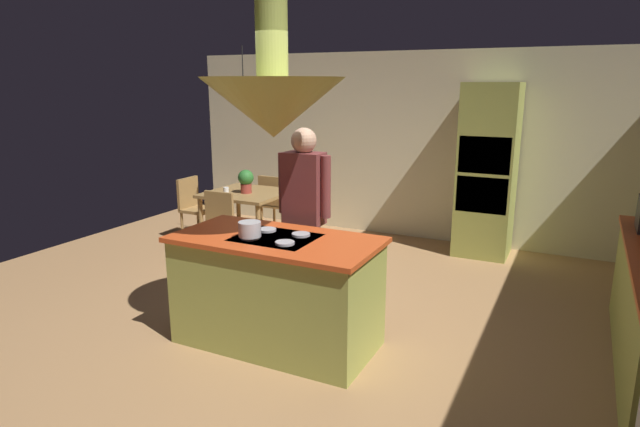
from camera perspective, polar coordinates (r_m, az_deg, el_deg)
ground at (r=4.80m, az=-3.27°, el=-12.58°), size 8.16×8.16×0.00m
wall_back at (r=7.54m, az=9.73°, el=7.08°), size 6.80×0.10×2.55m
kitchen_island at (r=4.45m, az=-4.63°, el=-8.21°), size 1.68×0.85×0.94m
oven_tower at (r=6.93m, az=17.42°, el=4.35°), size 0.66×0.62×2.14m
dining_table at (r=6.98m, az=-7.80°, el=1.47°), size 0.99×0.95×0.76m
person_at_island at (r=4.92m, az=-1.69°, el=0.59°), size 0.53×0.23×1.74m
range_hood at (r=4.13m, az=-5.05°, el=11.59°), size 1.10×1.10×1.00m
pendant_light_over_table at (r=6.82m, az=-8.13°, el=11.40°), size 0.32×0.32×0.82m
chair_facing_island at (r=6.47m, az=-11.19°, el=-1.05°), size 0.40×0.40×0.87m
chair_by_back_wall at (r=7.58m, az=-4.83°, el=1.35°), size 0.40×0.40×0.87m
chair_at_corner at (r=7.52m, az=-13.27°, el=0.93°), size 0.40×0.40×0.87m
potted_plant_on_table at (r=6.86m, az=-7.93°, el=3.57°), size 0.20×0.20×0.30m
cup_on_table at (r=6.84m, az=-10.00°, el=2.41°), size 0.07×0.07×0.09m
cooking_pot_on_cooktop at (r=4.26m, az=-7.52°, el=-1.67°), size 0.18×0.18×0.12m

